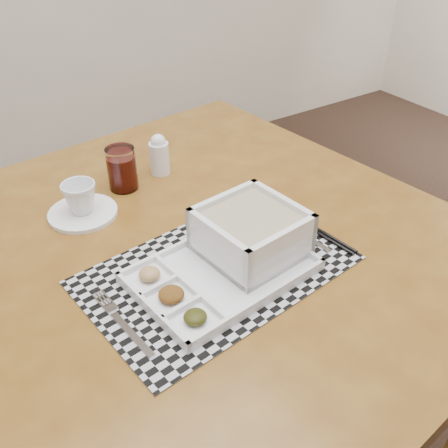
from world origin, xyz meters
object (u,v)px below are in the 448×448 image
(dining_table, at_px, (185,275))
(serving_tray, at_px, (242,245))
(juice_glass, at_px, (122,170))
(creamer_bottle, at_px, (159,155))
(cup, at_px, (80,198))

(dining_table, distance_m, serving_tray, 0.18)
(juice_glass, bearing_deg, serving_tray, -78.89)
(creamer_bottle, bearing_deg, cup, -162.00)
(serving_tray, distance_m, cup, 0.38)
(serving_tray, height_order, cup, serving_tray)
(dining_table, relative_size, creamer_bottle, 11.80)
(cup, bearing_deg, juice_glass, -0.10)
(juice_glass, relative_size, creamer_bottle, 0.99)
(dining_table, relative_size, cup, 16.51)
(serving_tray, distance_m, creamer_bottle, 0.40)
(serving_tray, height_order, juice_glass, same)
(cup, height_order, juice_glass, juice_glass)
(dining_table, height_order, serving_tray, serving_tray)
(dining_table, relative_size, serving_tray, 3.53)
(dining_table, distance_m, cup, 0.28)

